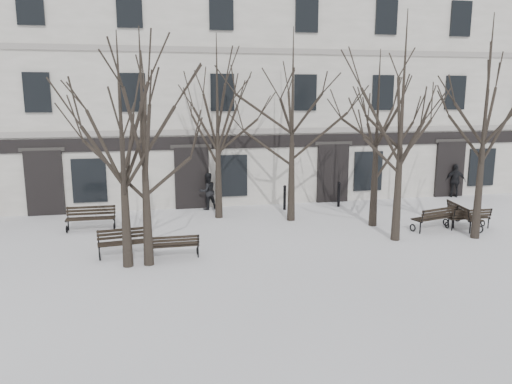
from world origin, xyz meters
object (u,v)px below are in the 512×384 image
object	(u,v)px
bench_4	(435,217)
tree_0	(143,120)
tree_1	(121,124)
tree_3	(487,101)
tree_2	(403,100)
bench_5	(463,214)
bench_0	(125,241)
bench_3	(91,217)
bench_2	(469,217)
bench_1	(174,245)

from	to	relation	value
bench_4	tree_0	bearing A→B (deg)	-6.32
tree_1	tree_3	distance (m)	12.72
tree_2	bench_5	size ratio (longest dim) A/B	4.05
tree_2	bench_4	distance (m)	5.16
tree_3	bench_5	xyz separation A→B (m)	(0.44, 1.46, -4.54)
tree_1	tree_2	bearing A→B (deg)	5.45
bench_0	tree_0	bearing A→B (deg)	-62.78
bench_3	tree_1	bearing A→B (deg)	-70.68
tree_2	bench_0	xyz separation A→B (m)	(-9.74, 0.20, -4.64)
bench_2	tree_2	bearing A→B (deg)	12.86
bench_0	tree_3	bearing A→B (deg)	-9.88
bench_1	bench_3	xyz separation A→B (m)	(-3.05, 4.20, 0.06)
bench_2	bench_3	xyz separation A→B (m)	(-14.84, 2.98, 0.05)
tree_3	bench_3	bearing A→B (deg)	163.73
tree_2	bench_0	world-z (taller)	tree_2
tree_3	bench_1	bearing A→B (deg)	-179.86
tree_3	bench_1	world-z (taller)	tree_3
tree_1	bench_3	distance (m)	6.34
tree_0	bench_1	size ratio (longest dim) A/B	4.40
tree_3	bench_1	size ratio (longest dim) A/B	4.90
bench_1	bench_2	xyz separation A→B (m)	(11.79, 1.22, 0.02)
tree_3	bench_3	size ratio (longest dim) A/B	4.28
tree_2	bench_4	xyz separation A→B (m)	(2.17, 0.89, -4.60)
bench_3	bench_1	bearing A→B (deg)	-53.36
tree_0	tree_3	bearing A→B (deg)	2.43
tree_3	tree_2	bearing A→B (deg)	172.75
tree_2	bench_5	distance (m)	5.88
tree_2	bench_2	distance (m)	5.96
tree_2	bench_2	bearing A→B (deg)	12.49
tree_1	bench_4	distance (m)	12.56
tree_0	tree_2	distance (m)	9.04
bench_2	bench_3	world-z (taller)	bench_3
tree_3	bench_4	bearing A→B (deg)	125.01
tree_0	tree_1	size ratio (longest dim) A/B	1.02
tree_1	bench_5	size ratio (longest dim) A/B	3.53
tree_0	tree_2	world-z (taller)	tree_2
tree_0	bench_0	distance (m)	4.28
tree_3	bench_2	size ratio (longest dim) A/B	4.71
bench_2	bench_0	bearing A→B (deg)	2.94
bench_3	tree_0	bearing A→B (deg)	-63.89
bench_3	bench_4	bearing A→B (deg)	-11.58
tree_0	bench_5	size ratio (longest dim) A/B	3.60
tree_1	bench_1	distance (m)	4.31
tree_3	bench_4	distance (m)	4.81
tree_0	bench_2	bearing A→B (deg)	7.70
tree_1	tree_3	world-z (taller)	tree_3
tree_1	tree_2	world-z (taller)	tree_2
tree_0	tree_2	size ratio (longest dim) A/B	0.89
tree_2	bench_1	bearing A→B (deg)	-177.07
tree_2	bench_3	distance (m)	12.70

